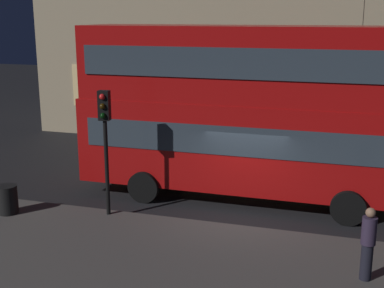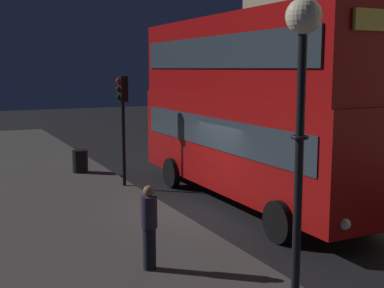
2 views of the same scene
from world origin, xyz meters
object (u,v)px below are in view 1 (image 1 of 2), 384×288
object	(u,v)px
traffic_light_near_kerb	(105,127)
litter_bin	(8,199)
double_decker_bus	(240,106)
pedestrian	(368,243)

from	to	relation	value
traffic_light_near_kerb	litter_bin	world-z (taller)	traffic_light_near_kerb
double_decker_bus	pedestrian	size ratio (longest dim) A/B	6.13
double_decker_bus	pedestrian	distance (m)	6.50
double_decker_bus	litter_bin	size ratio (longest dim) A/B	12.15
pedestrian	litter_bin	xyz separation A→B (m)	(-10.18, 1.10, -0.46)
traffic_light_near_kerb	litter_bin	bearing A→B (deg)	-173.14
double_decker_bus	litter_bin	bearing A→B (deg)	-149.56
litter_bin	pedestrian	bearing A→B (deg)	-6.15
traffic_light_near_kerb	litter_bin	distance (m)	3.76
double_decker_bus	litter_bin	distance (m)	7.67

